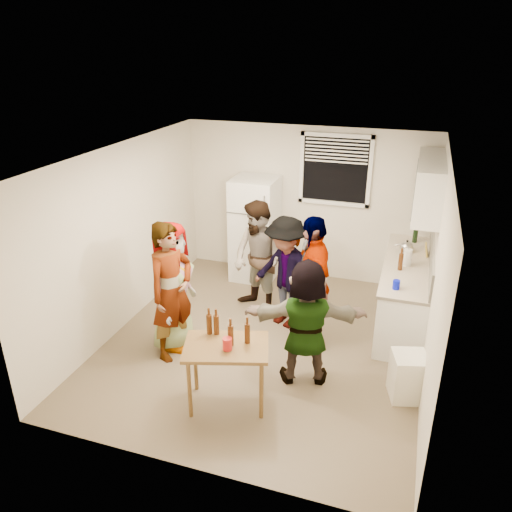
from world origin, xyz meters
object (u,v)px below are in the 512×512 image
(kettle, at_px, (406,252))
(guest_black, at_px, (309,342))
(serving_table, at_px, (228,402))
(refrigerator, at_px, (255,229))
(beer_bottle_table, at_px, (231,345))
(trash_bin, at_px, (408,378))
(guest_stripe, at_px, (176,353))
(wine_bottle, at_px, (414,242))
(beer_bottle_counter, at_px, (400,270))
(blue_cup, at_px, (396,289))
(guest_back_left, at_px, (258,310))
(guest_grey, at_px, (176,343))
(guest_back_right, at_px, (284,323))
(red_cup, at_px, (227,349))
(guest_orange, at_px, (303,378))

(kettle, relative_size, guest_black, 0.13)
(guest_black, bearing_deg, serving_table, -49.66)
(refrigerator, xyz_separation_m, beer_bottle_table, (0.77, -3.13, -0.10))
(serving_table, relative_size, beer_bottle_table, 3.75)
(trash_bin, height_order, guest_stripe, trash_bin)
(wine_bottle, bearing_deg, beer_bottle_table, -118.21)
(beer_bottle_counter, height_order, blue_cup, beer_bottle_counter)
(beer_bottle_counter, xyz_separation_m, serving_table, (-1.62, -2.18, -0.90))
(kettle, distance_m, beer_bottle_table, 3.24)
(wine_bottle, xyz_separation_m, blue_cup, (-0.16, -1.66, 0.00))
(guest_back_left, bearing_deg, guest_stripe, -84.73)
(guest_black, bearing_deg, trash_bin, 32.76)
(wine_bottle, xyz_separation_m, guest_grey, (-2.84, -2.37, -0.90))
(guest_back_right, xyz_separation_m, guest_black, (0.44, -0.37, 0.00))
(trash_bin, distance_m, serving_table, 2.02)
(serving_table, bearing_deg, red_cup, -57.49)
(guest_black, bearing_deg, beer_bottle_table, -48.56)
(guest_back_left, height_order, guest_orange, guest_back_left)
(wine_bottle, distance_m, beer_bottle_counter, 1.09)
(refrigerator, xyz_separation_m, trash_bin, (2.60, -2.43, -0.60))
(trash_bin, xyz_separation_m, guest_back_right, (-1.72, 1.10, -0.25))
(serving_table, height_order, guest_stripe, serving_table)
(guest_black, bearing_deg, refrigerator, -169.58)
(refrigerator, height_order, wine_bottle, refrigerator)
(blue_cup, height_order, guest_orange, blue_cup)
(refrigerator, bearing_deg, red_cup, -76.61)
(blue_cup, relative_size, guest_grey, 0.07)
(guest_stripe, bearing_deg, guest_back_right, -24.31)
(kettle, relative_size, wine_bottle, 0.82)
(wine_bottle, relative_size, guest_grey, 0.16)
(wine_bottle, height_order, beer_bottle_table, wine_bottle)
(refrigerator, bearing_deg, guest_black, -52.10)
(red_cup, xyz_separation_m, guest_back_left, (-0.35, 2.12, -0.75))
(refrigerator, distance_m, guest_orange, 2.98)
(refrigerator, distance_m, blue_cup, 2.82)
(blue_cup, bearing_deg, kettle, 87.19)
(guest_black, bearing_deg, guest_back_left, -150.67)
(kettle, xyz_separation_m, guest_grey, (-2.74, -1.95, -0.90))
(guest_back_right, bearing_deg, beer_bottle_counter, 38.49)
(refrigerator, relative_size, trash_bin, 3.14)
(kettle, distance_m, guest_stripe, 3.53)
(guest_back_right, xyz_separation_m, guest_orange, (0.55, -1.14, 0.00))
(guest_back_left, bearing_deg, trash_bin, -0.18)
(refrigerator, distance_m, guest_grey, 2.46)
(refrigerator, height_order, blue_cup, refrigerator)
(trash_bin, bearing_deg, guest_back_right, 147.41)
(red_cup, distance_m, guest_black, 1.79)
(guest_grey, bearing_deg, guest_stripe, -155.13)
(red_cup, bearing_deg, wine_bottle, 62.39)
(kettle, xyz_separation_m, guest_back_left, (-1.99, -0.78, -0.90))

